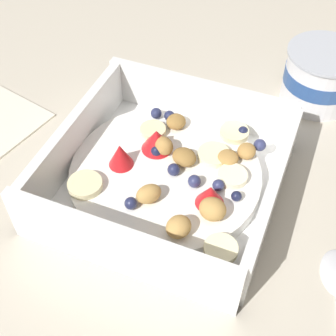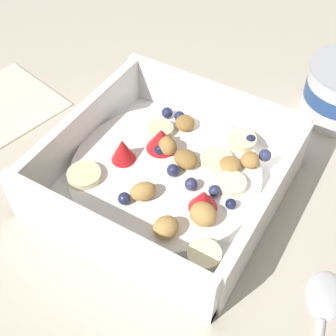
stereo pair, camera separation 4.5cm
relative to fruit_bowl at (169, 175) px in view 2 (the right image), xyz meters
name	(u,v)px [view 2 (the right image)]	position (x,y,z in m)	size (l,w,h in m)	color
ground_plane	(168,183)	(0.00, 0.01, -0.02)	(2.40, 2.40, 0.00)	beige
fruit_bowl	(169,175)	(0.00, 0.00, 0.00)	(0.21, 0.21, 0.06)	white
spoon	(322,321)	(0.18, -0.06, -0.02)	(0.05, 0.17, 0.01)	silver
folded_napkin	(1,105)	(-0.24, 0.01, -0.02)	(0.12, 0.12, 0.01)	silver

